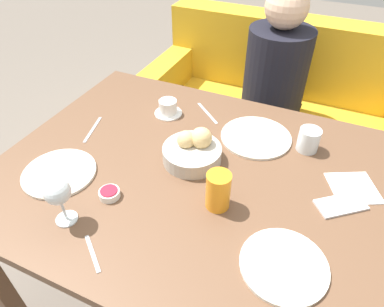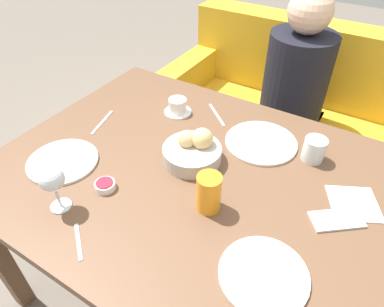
{
  "view_description": "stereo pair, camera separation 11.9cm",
  "coord_description": "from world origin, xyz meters",
  "px_view_note": "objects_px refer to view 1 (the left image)",
  "views": [
    {
      "loc": [
        0.36,
        -0.78,
        1.55
      ],
      "look_at": [
        -0.02,
        0.05,
        0.78
      ],
      "focal_mm": 32.0,
      "sensor_mm": 36.0,
      "label": 1
    },
    {
      "loc": [
        0.46,
        -0.73,
        1.55
      ],
      "look_at": [
        -0.02,
        0.05,
        0.78
      ],
      "focal_mm": 32.0,
      "sensor_mm": 36.0,
      "label": 2
    }
  ],
  "objects_px": {
    "fork_silver": "(93,129)",
    "cell_phone": "(341,205)",
    "bread_basket": "(193,150)",
    "napkin": "(353,188)",
    "seated_person": "(269,109)",
    "coffee_cup": "(168,108)",
    "juice_glass": "(218,191)",
    "wine_glass": "(58,193)",
    "water_tumbler": "(309,140)",
    "spoon_coffee": "(93,253)",
    "knife_silver": "(207,113)",
    "plate_near_right": "(284,265)",
    "plate_far_center": "(256,137)",
    "plate_near_left": "(59,173)",
    "couch": "(273,120)",
    "jam_bowl_berry": "(109,193)"
  },
  "relations": [
    {
      "from": "fork_silver",
      "to": "cell_phone",
      "type": "relative_size",
      "value": 1.03
    },
    {
      "from": "bread_basket",
      "to": "napkin",
      "type": "height_order",
      "value": "bread_basket"
    },
    {
      "from": "seated_person",
      "to": "bread_basket",
      "type": "height_order",
      "value": "seated_person"
    },
    {
      "from": "seated_person",
      "to": "fork_silver",
      "type": "distance_m",
      "value": 1.03
    },
    {
      "from": "coffee_cup",
      "to": "fork_silver",
      "type": "relative_size",
      "value": 0.69
    },
    {
      "from": "coffee_cup",
      "to": "juice_glass",
      "type": "bearing_deg",
      "value": -46.45
    },
    {
      "from": "seated_person",
      "to": "bread_basket",
      "type": "distance_m",
      "value": 0.9
    },
    {
      "from": "wine_glass",
      "to": "fork_silver",
      "type": "xyz_separation_m",
      "value": [
        -0.21,
        0.4,
        -0.11
      ]
    },
    {
      "from": "napkin",
      "to": "cell_phone",
      "type": "xyz_separation_m",
      "value": [
        -0.03,
        -0.09,
        0.0
      ]
    },
    {
      "from": "seated_person",
      "to": "juice_glass",
      "type": "bearing_deg",
      "value": -86.69
    },
    {
      "from": "water_tumbler",
      "to": "spoon_coffee",
      "type": "bearing_deg",
      "value": -122.87
    },
    {
      "from": "seated_person",
      "to": "knife_silver",
      "type": "height_order",
      "value": "seated_person"
    },
    {
      "from": "plate_near_right",
      "to": "plate_far_center",
      "type": "distance_m",
      "value": 0.55
    },
    {
      "from": "spoon_coffee",
      "to": "cell_phone",
      "type": "height_order",
      "value": "cell_phone"
    },
    {
      "from": "bread_basket",
      "to": "coffee_cup",
      "type": "xyz_separation_m",
      "value": [
        -0.21,
        0.22,
        -0.01
      ]
    },
    {
      "from": "knife_silver",
      "to": "spoon_coffee",
      "type": "distance_m",
      "value": 0.76
    },
    {
      "from": "seated_person",
      "to": "plate_near_left",
      "type": "bearing_deg",
      "value": -113.37
    },
    {
      "from": "spoon_coffee",
      "to": "cell_phone",
      "type": "bearing_deg",
      "value": 37.47
    },
    {
      "from": "water_tumbler",
      "to": "knife_silver",
      "type": "bearing_deg",
      "value": 170.45
    },
    {
      "from": "cell_phone",
      "to": "coffee_cup",
      "type": "bearing_deg",
      "value": 161.71
    },
    {
      "from": "fork_silver",
      "to": "couch",
      "type": "bearing_deg",
      "value": 61.77
    },
    {
      "from": "plate_far_center",
      "to": "wine_glass",
      "type": "relative_size",
      "value": 1.71
    },
    {
      "from": "plate_near_left",
      "to": "jam_bowl_berry",
      "type": "xyz_separation_m",
      "value": [
        0.21,
        -0.02,
        0.01
      ]
    },
    {
      "from": "bread_basket",
      "to": "plate_near_left",
      "type": "xyz_separation_m",
      "value": [
        -0.38,
        -0.26,
        -0.03
      ]
    },
    {
      "from": "plate_near_right",
      "to": "fork_silver",
      "type": "height_order",
      "value": "plate_near_right"
    },
    {
      "from": "knife_silver",
      "to": "napkin",
      "type": "relative_size",
      "value": 0.7
    },
    {
      "from": "cell_phone",
      "to": "wine_glass",
      "type": "bearing_deg",
      "value": -152.02
    },
    {
      "from": "plate_near_left",
      "to": "water_tumbler",
      "type": "bearing_deg",
      "value": 32.98
    },
    {
      "from": "bread_basket",
      "to": "plate_near_right",
      "type": "relative_size",
      "value": 0.89
    },
    {
      "from": "seated_person",
      "to": "cell_phone",
      "type": "height_order",
      "value": "seated_person"
    },
    {
      "from": "fork_silver",
      "to": "knife_silver",
      "type": "distance_m",
      "value": 0.47
    },
    {
      "from": "bread_basket",
      "to": "cell_phone",
      "type": "xyz_separation_m",
      "value": [
        0.5,
        -0.01,
        -0.04
      ]
    },
    {
      "from": "knife_silver",
      "to": "water_tumbler",
      "type": "bearing_deg",
      "value": -9.55
    },
    {
      "from": "plate_far_center",
      "to": "plate_near_left",
      "type": "bearing_deg",
      "value": -139.64
    },
    {
      "from": "bread_basket",
      "to": "cell_phone",
      "type": "relative_size",
      "value": 1.26
    },
    {
      "from": "plate_near_right",
      "to": "juice_glass",
      "type": "relative_size",
      "value": 1.85
    },
    {
      "from": "cell_phone",
      "to": "spoon_coffee",
      "type": "bearing_deg",
      "value": -142.53
    },
    {
      "from": "seated_person",
      "to": "spoon_coffee",
      "type": "distance_m",
      "value": 1.35
    },
    {
      "from": "juice_glass",
      "to": "couch",
      "type": "bearing_deg",
      "value": 92.58
    },
    {
      "from": "wine_glass",
      "to": "spoon_coffee",
      "type": "xyz_separation_m",
      "value": [
        0.14,
        -0.06,
        -0.11
      ]
    },
    {
      "from": "wine_glass",
      "to": "coffee_cup",
      "type": "relative_size",
      "value": 1.36
    },
    {
      "from": "seated_person",
      "to": "jam_bowl_berry",
      "type": "xyz_separation_m",
      "value": [
        -0.26,
        -1.12,
        0.27
      ]
    },
    {
      "from": "couch",
      "to": "fork_silver",
      "type": "xyz_separation_m",
      "value": [
        -0.54,
        -1.0,
        0.43
      ]
    },
    {
      "from": "juice_glass",
      "to": "knife_silver",
      "type": "relative_size",
      "value": 0.92
    },
    {
      "from": "water_tumbler",
      "to": "cell_phone",
      "type": "relative_size",
      "value": 0.53
    },
    {
      "from": "plate_far_center",
      "to": "cell_phone",
      "type": "distance_m",
      "value": 0.4
    },
    {
      "from": "plate_near_left",
      "to": "jam_bowl_berry",
      "type": "distance_m",
      "value": 0.22
    },
    {
      "from": "bread_basket",
      "to": "juice_glass",
      "type": "relative_size",
      "value": 1.65
    },
    {
      "from": "couch",
      "to": "plate_near_right",
      "type": "relative_size",
      "value": 6.46
    },
    {
      "from": "jam_bowl_berry",
      "to": "spoon_coffee",
      "type": "height_order",
      "value": "jam_bowl_berry"
    }
  ]
}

